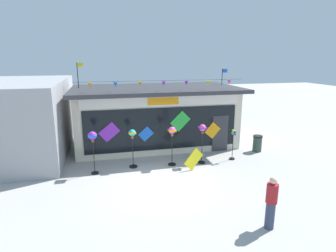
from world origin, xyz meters
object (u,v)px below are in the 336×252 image
at_px(wind_spinner_center_left, 172,136).
at_px(wind_spinner_right, 233,140).
at_px(wind_spinner_left, 132,139).
at_px(kite_shop_building, 155,115).
at_px(trash_bin, 257,143).
at_px(display_kite_on_ground, 194,159).
at_px(wind_spinner_far_left, 93,140).
at_px(wind_spinner_center_right, 202,133).
at_px(person_near_camera, 271,201).

relative_size(wind_spinner_center_left, wind_spinner_right, 1.19).
xyz_separation_m(wind_spinner_left, wind_spinner_right, (5.05, -0.17, -0.32)).
xyz_separation_m(kite_shop_building, wind_spinner_center_left, (0.12, -3.64, -0.27)).
height_order(kite_shop_building, trash_bin, kite_shop_building).
bearing_deg(display_kite_on_ground, wind_spinner_far_left, 172.74).
distance_m(wind_spinner_far_left, display_kite_on_ground, 4.64).
bearing_deg(wind_spinner_right, kite_shop_building, 132.19).
xyz_separation_m(wind_spinner_center_right, display_kite_on_ground, (-0.64, -0.67, -1.03)).
height_order(kite_shop_building, wind_spinner_center_right, kite_shop_building).
bearing_deg(trash_bin, wind_spinner_center_left, -170.39).
xyz_separation_m(person_near_camera, trash_bin, (3.48, 6.48, -0.43)).
height_order(kite_shop_building, wind_spinner_far_left, kite_shop_building).
distance_m(kite_shop_building, display_kite_on_ground, 4.67).
xyz_separation_m(wind_spinner_center_left, wind_spinner_right, (3.19, -0.00, -0.42)).
height_order(wind_spinner_right, trash_bin, wind_spinner_right).
height_order(wind_spinner_left, trash_bin, wind_spinner_left).
relative_size(wind_spinner_left, trash_bin, 2.06).
bearing_deg(wind_spinner_right, wind_spinner_left, 178.05).
bearing_deg(wind_spinner_center_right, kite_shop_building, 113.26).
height_order(person_near_camera, display_kite_on_ground, person_near_camera).
bearing_deg(trash_bin, person_near_camera, -118.22).
relative_size(wind_spinner_far_left, wind_spinner_right, 1.22).
relative_size(trash_bin, display_kite_on_ground, 0.96).
bearing_deg(wind_spinner_right, display_kite_on_ground, -162.09).
bearing_deg(wind_spinner_center_left, wind_spinner_left, 174.75).
bearing_deg(wind_spinner_left, kite_shop_building, 63.34).
bearing_deg(wind_spinner_far_left, wind_spinner_right, 1.58).
relative_size(kite_shop_building, trash_bin, 10.36).
bearing_deg(kite_shop_building, person_near_camera, -79.31).
bearing_deg(wind_spinner_right, trash_bin, 24.27).
bearing_deg(wind_spinner_far_left, wind_spinner_center_left, 2.98).
relative_size(wind_spinner_center_right, person_near_camera, 1.17).
relative_size(wind_spinner_left, wind_spinner_right, 1.15).
bearing_deg(person_near_camera, kite_shop_building, 134.14).
bearing_deg(wind_spinner_center_right, wind_spinner_left, 175.63).
bearing_deg(display_kite_on_ground, wind_spinner_left, 161.04).
relative_size(kite_shop_building, display_kite_on_ground, 9.98).
distance_m(wind_spinner_center_left, wind_spinner_center_right, 1.49).
bearing_deg(trash_bin, wind_spinner_right, -155.73).
distance_m(trash_bin, display_kite_on_ground, 4.56).
bearing_deg(wind_spinner_far_left, display_kite_on_ground, -7.26).
relative_size(kite_shop_building, wind_spinner_left, 5.03).
xyz_separation_m(kite_shop_building, wind_spinner_right, (3.30, -3.65, -0.69)).
height_order(wind_spinner_left, display_kite_on_ground, wind_spinner_left).
distance_m(wind_spinner_center_right, wind_spinner_right, 1.77).
distance_m(wind_spinner_far_left, wind_spinner_left, 1.82).
bearing_deg(wind_spinner_center_left, trash_bin, 9.61).
relative_size(kite_shop_building, person_near_camera, 5.57).
relative_size(wind_spinner_right, trash_bin, 1.78).
xyz_separation_m(wind_spinner_far_left, wind_spinner_right, (6.82, 0.19, -0.53)).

